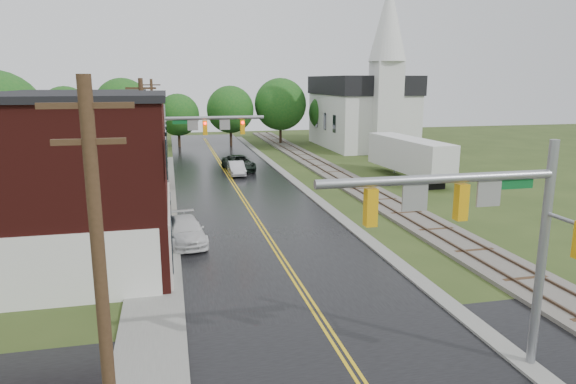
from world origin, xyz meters
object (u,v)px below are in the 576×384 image
object	(u,v)px
church	(365,104)
sedan_silver	(236,168)
brick_building	(13,184)
utility_pole_c	(153,121)
pickup_white	(186,231)
tree_left_c	(73,129)
semi_trailer	(409,155)
tree_left_e	(134,120)
utility_pole_b	(144,149)
utility_pole_a	(101,284)
traffic_signal_far	(195,135)
suv_dark	(239,163)
traffic_signal_near	(483,219)

from	to	relation	value
church	sedan_silver	bearing A→B (deg)	-139.44
brick_building	utility_pole_c	distance (m)	29.56
sedan_silver	pickup_white	bearing A→B (deg)	-104.73
tree_left_c	semi_trailer	world-z (taller)	tree_left_c
tree_left_e	pickup_white	xyz separation A→B (m)	(4.22, -28.63, -4.13)
church	pickup_white	size ratio (longest dim) A/B	4.25
utility_pole_b	tree_left_c	distance (m)	19.24
utility_pole_a	utility_pole_c	xyz separation A→B (m)	(0.00, 44.00, 0.00)
sedan_silver	utility_pole_a	bearing A→B (deg)	-101.10
utility_pole_b	traffic_signal_far	bearing A→B (deg)	56.32
church	suv_dark	world-z (taller)	church
brick_building	traffic_signal_far	size ratio (longest dim) A/B	1.95
traffic_signal_far	pickup_white	xyz separation A→B (m)	(-1.16, -9.73, -4.29)
church	pickup_white	world-z (taller)	church
brick_building	church	bearing A→B (deg)	50.02
tree_left_e	pickup_white	bearing A→B (deg)	-81.61
suv_dark	semi_trailer	xyz separation A→B (m)	(14.59, -7.71, 1.46)
traffic_signal_near	tree_left_c	size ratio (longest dim) A/B	0.96
brick_building	utility_pole_a	bearing A→B (deg)	-69.25
traffic_signal_far	tree_left_e	xyz separation A→B (m)	(-5.38, 18.90, -0.16)
brick_building	utility_pole_a	size ratio (longest dim) A/B	1.59
utility_pole_c	tree_left_c	bearing A→B (deg)	-149.80
utility_pole_b	sedan_silver	xyz separation A→B (m)	(7.60, 15.30, -4.06)
traffic_signal_near	utility_pole_a	bearing A→B (deg)	-168.98
traffic_signal_near	suv_dark	xyz separation A→B (m)	(-2.13, 37.59, -4.21)
church	traffic_signal_far	size ratio (longest dim) A/B	2.72
church	semi_trailer	size ratio (longest dim) A/B	1.70
traffic_signal_far	utility_pole_c	world-z (taller)	utility_pole_c
brick_building	church	world-z (taller)	church
brick_building	suv_dark	bearing A→B (deg)	60.66
brick_building	tree_left_e	world-z (taller)	brick_building
church	utility_pole_b	distance (m)	41.55
tree_left_c	pickup_white	world-z (taller)	tree_left_c
tree_left_c	tree_left_e	xyz separation A→B (m)	(5.00, 6.00, 0.30)
brick_building	semi_trailer	distance (m)	33.11
traffic_signal_near	sedan_silver	distance (m)	35.66
suv_dark	sedan_silver	distance (m)	2.36
tree_left_c	suv_dark	size ratio (longest dim) A/B	1.39
suv_dark	tree_left_e	bearing A→B (deg)	141.84
utility_pole_b	suv_dark	xyz separation A→B (m)	(8.14, 17.59, -3.96)
utility_pole_a	sedan_silver	distance (m)	38.28
traffic_signal_near	sedan_silver	bearing A→B (deg)	94.33
utility_pole_c	semi_trailer	distance (m)	25.88
utility_pole_c	sedan_silver	bearing A→B (deg)	-41.40
utility_pole_c	pickup_white	xyz separation A→B (m)	(2.18, -26.73, -4.04)
tree_left_c	pickup_white	xyz separation A→B (m)	(9.22, -22.63, -3.83)
tree_left_e	pickup_white	size ratio (longest dim) A/B	1.74
utility_pole_c	suv_dark	xyz separation A→B (m)	(8.14, -4.41, -3.96)
brick_building	suv_dark	xyz separation A→B (m)	(13.82, 24.59, -3.39)
church	traffic_signal_near	distance (m)	54.32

